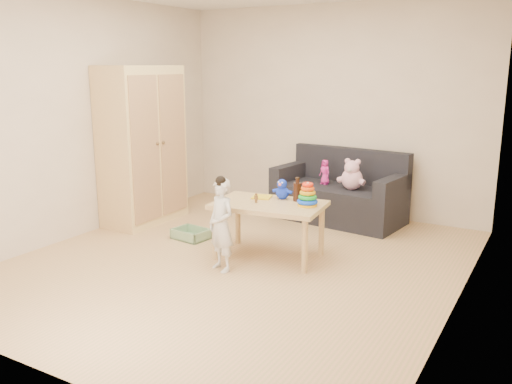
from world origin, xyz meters
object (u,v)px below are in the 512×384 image
Objects in this scene: sofa at (338,203)px; play_table at (269,230)px; wardrobe at (142,146)px; toddler at (221,226)px.

play_table is (-0.11, -1.57, 0.06)m from sofa.
sofa is at bearing 30.69° from wardrobe.
play_table is at bearing 90.83° from toddler.
play_table is at bearing -10.99° from wardrobe.
wardrobe is 2.00m from toddler.
sofa is 1.58m from play_table.
sofa is 2.13m from toddler.
wardrobe reaches higher than sofa.
wardrobe is 2.20× the size of toddler.
toddler is at bearing -111.43° from play_table.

